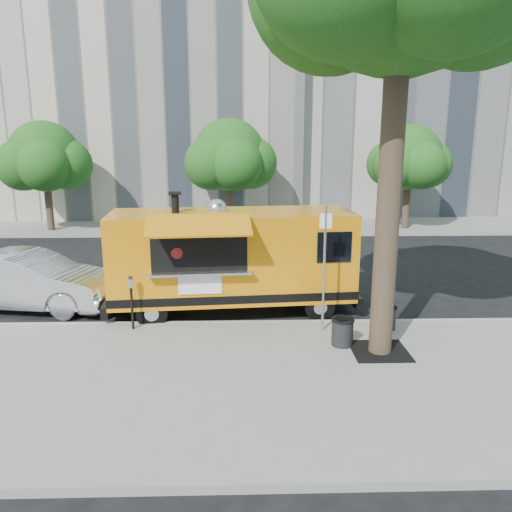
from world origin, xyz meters
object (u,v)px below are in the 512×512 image
at_px(far_tree_b, 229,155).
at_px(parking_meter, 131,296).
at_px(food_truck, 231,258).
at_px(sedan, 28,281).
at_px(far_tree_a, 44,157).
at_px(sign_post, 324,261).
at_px(far_tree_c, 409,158).
at_px(trash_bin_left, 387,317).
at_px(trash_bin_right, 342,331).

bearing_deg(far_tree_b, parking_meter, -98.10).
relative_size(food_truck, sedan, 1.40).
xyz_separation_m(parking_meter, food_truck, (2.35, 1.52, 0.56)).
height_order(far_tree_a, sign_post, far_tree_a).
distance_m(far_tree_c, trash_bin_left, 15.08).
bearing_deg(trash_bin_right, far_tree_c, 67.49).
bearing_deg(food_truck, far_tree_c, 49.62).
relative_size(far_tree_a, far_tree_b, 0.97).
xyz_separation_m(far_tree_a, trash_bin_left, (13.11, -13.78, -3.32)).
relative_size(trash_bin_left, trash_bin_right, 0.91).
distance_m(sign_post, parking_meter, 4.64).
bearing_deg(trash_bin_left, parking_meter, 178.74).
distance_m(far_tree_c, sign_post, 15.48).
bearing_deg(trash_bin_right, trash_bin_left, 37.23).
bearing_deg(far_tree_a, far_tree_b, 2.54).
bearing_deg(trash_bin_left, food_truck, 156.30).
distance_m(sedan, trash_bin_right, 8.71).
xyz_separation_m(far_tree_b, trash_bin_left, (4.11, -14.18, -3.38)).
distance_m(far_tree_c, parking_meter, 17.82).
bearing_deg(far_tree_c, sedan, -140.58).
bearing_deg(far_tree_c, sign_post, -114.81).
bearing_deg(trash_bin_left, sedan, 167.10).
bearing_deg(sedan, trash_bin_right, -101.76).
bearing_deg(parking_meter, trash_bin_left, -1.26).
distance_m(sign_post, trash_bin_left, 2.10).
relative_size(far_tree_c, parking_meter, 3.90).
bearing_deg(far_tree_a, trash_bin_right, -51.21).
xyz_separation_m(far_tree_c, parking_meter, (-11.00, -13.75, -2.74)).
bearing_deg(sedan, far_tree_a, 26.91).
bearing_deg(far_tree_b, far_tree_a, -177.46).
bearing_deg(far_tree_c, food_truck, -125.27).
relative_size(far_tree_a, sign_post, 1.79).
bearing_deg(trash_bin_left, far_tree_a, 133.57).
xyz_separation_m(far_tree_a, sign_post, (11.55, -13.85, -1.93)).
distance_m(trash_bin_left, trash_bin_right, 1.59).
bearing_deg(trash_bin_left, far_tree_c, 70.60).
bearing_deg(food_truck, trash_bin_left, -28.81).
bearing_deg(food_truck, far_tree_b, 86.48).
bearing_deg(food_truck, far_tree_a, 122.50).
relative_size(food_truck, trash_bin_right, 11.01).
bearing_deg(sign_post, parking_meter, 177.48).
bearing_deg(parking_meter, sign_post, -2.52).
relative_size(far_tree_c, sign_post, 1.74).
xyz_separation_m(food_truck, trash_bin_right, (2.50, -2.61, -1.06)).
distance_m(far_tree_b, sign_post, 14.61).
relative_size(sedan, trash_bin_right, 7.88).
distance_m(parking_meter, trash_bin_left, 6.14).
distance_m(food_truck, trash_bin_right, 3.77).
xyz_separation_m(far_tree_c, sedan, (-14.28, -11.73, -2.92)).
relative_size(sign_post, food_truck, 0.44).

